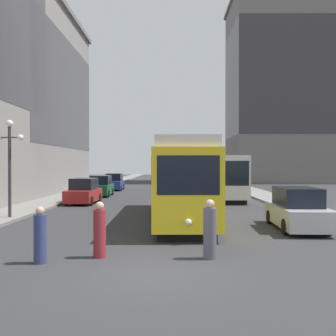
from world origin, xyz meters
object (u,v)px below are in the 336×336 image
at_px(streetcar, 181,178).
at_px(lamp_post_left_near, 10,152).
at_px(parked_car_left_far, 114,182).
at_px(pedestrian_crossing_near, 210,231).
at_px(transit_bus, 224,175).
at_px(parked_car_left_mid, 101,187).
at_px(pedestrian_crossing_far, 40,237).
at_px(pedestrian_on_sidewalk, 100,232).
at_px(parked_car_left_near, 84,192).
at_px(parked_car_right_far, 297,210).

relative_size(streetcar, lamp_post_left_near, 2.82).
xyz_separation_m(parked_car_left_far, lamp_post_left_near, (-1.90, -23.80, 2.58)).
distance_m(streetcar, pedestrian_crossing_near, 9.08).
distance_m(transit_bus, lamp_post_left_near, 17.96).
distance_m(streetcar, parked_car_left_mid, 16.27).
relative_size(parked_car_left_mid, pedestrian_crossing_far, 2.82).
bearing_deg(transit_bus, pedestrian_crossing_near, -96.70).
bearing_deg(parked_car_left_far, pedestrian_on_sidewalk, -84.04).
relative_size(parked_car_left_mid, parked_car_left_far, 0.95).
relative_size(parked_car_left_near, parked_car_left_mid, 0.95).
relative_size(streetcar, transit_bus, 1.25).
height_order(parked_car_right_far, lamp_post_left_near, lamp_post_left_near).
xyz_separation_m(parked_car_left_mid, pedestrian_crossing_near, (7.47, -23.69, -0.02)).
xyz_separation_m(transit_bus, parked_car_right_far, (1.14, -15.54, -1.10)).
bearing_deg(pedestrian_crossing_far, parked_car_left_far, 150.54).
bearing_deg(pedestrian_crossing_near, parked_car_left_mid, -57.28).
xyz_separation_m(parked_car_left_near, pedestrian_on_sidewalk, (4.14, -16.68, -0.05)).
bearing_deg(parked_car_left_near, pedestrian_crossing_far, -79.49).
height_order(parked_car_right_far, pedestrian_crossing_near, parked_car_right_far).
relative_size(pedestrian_on_sidewalk, lamp_post_left_near, 0.34).
distance_m(parked_car_left_mid, lamp_post_left_near, 15.71).
bearing_deg(pedestrian_crossing_far, transit_bus, 125.70).
bearing_deg(parked_car_right_far, lamp_post_left_near, -9.45).
xyz_separation_m(streetcar, parked_car_left_mid, (-6.78, 14.73, -1.26)).
bearing_deg(parked_car_right_far, pedestrian_crossing_near, 54.29).
distance_m(parked_car_right_far, pedestrian_on_sidewalk, 9.36).
distance_m(streetcar, lamp_post_left_near, 8.80).
height_order(parked_car_left_near, parked_car_left_mid, same).
height_order(streetcar, parked_car_right_far, streetcar).
bearing_deg(parked_car_right_far, parked_car_left_far, -64.16).
bearing_deg(pedestrian_on_sidewalk, streetcar, 163.13).
bearing_deg(lamp_post_left_near, pedestrian_crossing_near, -41.60).
bearing_deg(streetcar, pedestrian_on_sidewalk, -107.67).
distance_m(parked_car_left_far, pedestrian_crossing_near, 32.97).
xyz_separation_m(pedestrian_crossing_near, pedestrian_on_sidewalk, (-3.32, 0.11, -0.04)).
bearing_deg(parked_car_left_mid, streetcar, -66.46).
xyz_separation_m(pedestrian_crossing_near, pedestrian_crossing_far, (-4.89, -0.60, -0.07)).
bearing_deg(lamp_post_left_near, pedestrian_crossing_far, -63.37).
xyz_separation_m(streetcar, pedestrian_crossing_near, (0.69, -8.96, -1.27)).
relative_size(pedestrian_crossing_near, pedestrian_crossing_far, 1.10).
height_order(parked_car_left_mid, pedestrian_on_sidewalk, parked_car_left_mid).
distance_m(streetcar, transit_bus, 12.74).
distance_m(parked_car_left_mid, parked_car_right_far, 21.61).
bearing_deg(streetcar, lamp_post_left_near, -176.86).
xyz_separation_m(parked_car_left_mid, lamp_post_left_near, (-1.90, -15.38, 2.58)).
xyz_separation_m(transit_bus, pedestrian_crossing_near, (-3.15, -21.10, -1.12)).
relative_size(pedestrian_crossing_near, lamp_post_left_near, 0.36).
height_order(parked_car_left_near, pedestrian_crossing_near, parked_car_left_near).
height_order(transit_bus, pedestrian_crossing_far, transit_bus).
height_order(streetcar, pedestrian_crossing_far, streetcar).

